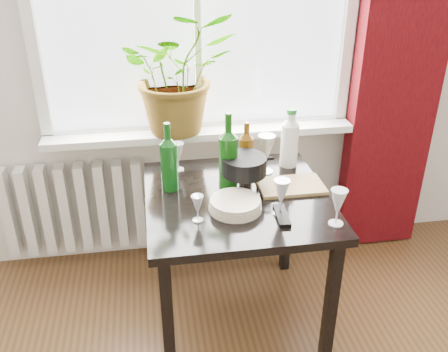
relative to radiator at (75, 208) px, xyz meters
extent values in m
cube|color=silver|center=(0.75, -0.03, 0.44)|extent=(1.72, 0.20, 0.04)
cube|color=#370508|center=(1.87, -0.06, 0.92)|extent=(0.50, 0.12, 2.56)
cube|color=silver|center=(0.00, 0.00, 0.00)|extent=(0.80, 0.10, 0.55)
cube|color=black|center=(0.85, -0.63, 0.34)|extent=(0.85, 0.85, 0.04)
cube|color=black|center=(0.48, -1.00, -0.03)|extent=(0.05, 0.05, 0.70)
cube|color=black|center=(0.48, -0.27, -0.03)|extent=(0.05, 0.05, 0.70)
cube|color=black|center=(1.21, -1.00, -0.03)|extent=(0.05, 0.05, 0.70)
cube|color=black|center=(1.21, -0.27, -0.03)|extent=(0.05, 0.05, 0.70)
imported|color=#377C21|center=(0.64, -0.03, 0.79)|extent=(0.65, 0.58, 0.65)
cylinder|color=beige|center=(0.82, -0.75, 0.39)|extent=(0.30, 0.30, 0.05)
cube|color=black|center=(1.01, -0.85, 0.37)|extent=(0.06, 0.17, 0.02)
cube|color=olive|center=(1.12, -0.59, 0.37)|extent=(0.31, 0.20, 0.02)
camera|label=1|loc=(0.47, -2.62, 1.52)|focal=40.00mm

